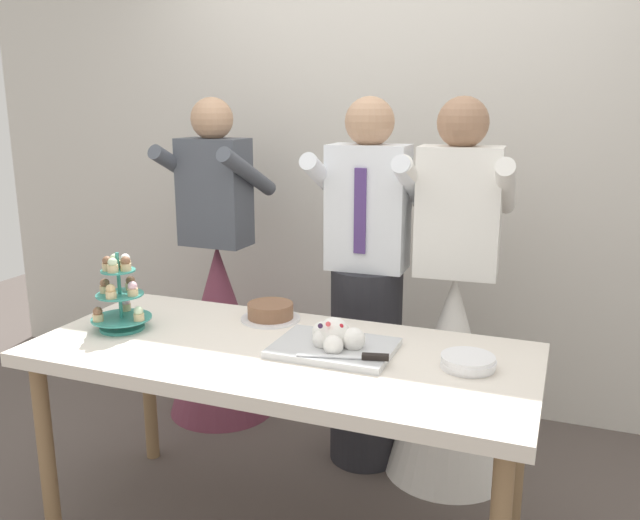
{
  "coord_description": "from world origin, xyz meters",
  "views": [
    {
      "loc": [
        0.93,
        -2.01,
        1.63
      ],
      "look_at": [
        0.09,
        0.15,
        1.07
      ],
      "focal_mm": 36.85,
      "sensor_mm": 36.0,
      "label": 1
    }
  ],
  "objects_px": {
    "person_groom": "(366,306)",
    "cupcake_stand": "(120,296)",
    "main_cake_tray": "(335,342)",
    "person_guest": "(219,307)",
    "person_bride": "(452,349)",
    "dessert_table": "(281,367)",
    "round_cake": "(270,312)",
    "plate_stack": "(468,362)"
  },
  "relations": [
    {
      "from": "main_cake_tray",
      "to": "plate_stack",
      "type": "bearing_deg",
      "value": 1.85
    },
    {
      "from": "cupcake_stand",
      "to": "person_guest",
      "type": "distance_m",
      "value": 0.97
    },
    {
      "from": "person_guest",
      "to": "person_groom",
      "type": "bearing_deg",
      "value": -12.48
    },
    {
      "from": "cupcake_stand",
      "to": "person_guest",
      "type": "bearing_deg",
      "value": 96.2
    },
    {
      "from": "person_groom",
      "to": "person_guest",
      "type": "xyz_separation_m",
      "value": [
        -0.87,
        0.19,
        -0.16
      ]
    },
    {
      "from": "person_groom",
      "to": "person_bride",
      "type": "distance_m",
      "value": 0.42
    },
    {
      "from": "cupcake_stand",
      "to": "round_cake",
      "type": "relative_size",
      "value": 1.27
    },
    {
      "from": "person_guest",
      "to": "plate_stack",
      "type": "bearing_deg",
      "value": -29.99
    },
    {
      "from": "cupcake_stand",
      "to": "person_groom",
      "type": "xyz_separation_m",
      "value": [
        0.77,
        0.72,
        -0.16
      ]
    },
    {
      "from": "main_cake_tray",
      "to": "person_bride",
      "type": "xyz_separation_m",
      "value": [
        0.3,
        0.67,
        -0.23
      ]
    },
    {
      "from": "person_groom",
      "to": "cupcake_stand",
      "type": "bearing_deg",
      "value": -137.03
    },
    {
      "from": "dessert_table",
      "to": "round_cake",
      "type": "xyz_separation_m",
      "value": [
        -0.17,
        0.27,
        0.11
      ]
    },
    {
      "from": "cupcake_stand",
      "to": "main_cake_tray",
      "type": "relative_size",
      "value": 0.7
    },
    {
      "from": "dessert_table",
      "to": "person_groom",
      "type": "xyz_separation_m",
      "value": [
        0.11,
        0.68,
        0.05
      ]
    },
    {
      "from": "plate_stack",
      "to": "round_cake",
      "type": "height_order",
      "value": "round_cake"
    },
    {
      "from": "plate_stack",
      "to": "dessert_table",
      "type": "bearing_deg",
      "value": -175.0
    },
    {
      "from": "round_cake",
      "to": "person_guest",
      "type": "xyz_separation_m",
      "value": [
        -0.59,
        0.6,
        -0.22
      ]
    },
    {
      "from": "cupcake_stand",
      "to": "main_cake_tray",
      "type": "bearing_deg",
      "value": 5.31
    },
    {
      "from": "person_bride",
      "to": "person_guest",
      "type": "relative_size",
      "value": 1.0
    },
    {
      "from": "person_groom",
      "to": "person_guest",
      "type": "relative_size",
      "value": 1.0
    },
    {
      "from": "main_cake_tray",
      "to": "plate_stack",
      "type": "distance_m",
      "value": 0.46
    },
    {
      "from": "cupcake_stand",
      "to": "person_bride",
      "type": "bearing_deg",
      "value": 32.91
    },
    {
      "from": "dessert_table",
      "to": "person_guest",
      "type": "bearing_deg",
      "value": 130.92
    },
    {
      "from": "main_cake_tray",
      "to": "round_cake",
      "type": "bearing_deg",
      "value": 147.43
    },
    {
      "from": "dessert_table",
      "to": "cupcake_stand",
      "type": "bearing_deg",
      "value": -176.82
    },
    {
      "from": "dessert_table",
      "to": "person_bride",
      "type": "xyz_separation_m",
      "value": [
        0.5,
        0.71,
        -0.12
      ]
    },
    {
      "from": "person_groom",
      "to": "person_bride",
      "type": "relative_size",
      "value": 1.0
    },
    {
      "from": "round_cake",
      "to": "person_groom",
      "type": "height_order",
      "value": "person_groom"
    },
    {
      "from": "cupcake_stand",
      "to": "main_cake_tray",
      "type": "distance_m",
      "value": 0.86
    },
    {
      "from": "round_cake",
      "to": "person_bride",
      "type": "relative_size",
      "value": 0.14
    },
    {
      "from": "cupcake_stand",
      "to": "main_cake_tray",
      "type": "height_order",
      "value": "cupcake_stand"
    },
    {
      "from": "dessert_table",
      "to": "plate_stack",
      "type": "xyz_separation_m",
      "value": [
        0.66,
        0.06,
        0.1
      ]
    },
    {
      "from": "cupcake_stand",
      "to": "main_cake_tray",
      "type": "xyz_separation_m",
      "value": [
        0.85,
        0.08,
        -0.1
      ]
    },
    {
      "from": "plate_stack",
      "to": "person_guest",
      "type": "xyz_separation_m",
      "value": [
        -1.41,
        0.82,
        -0.21
      ]
    },
    {
      "from": "person_bride",
      "to": "person_groom",
      "type": "bearing_deg",
      "value": -175.65
    },
    {
      "from": "person_bride",
      "to": "round_cake",
      "type": "bearing_deg",
      "value": -146.69
    },
    {
      "from": "round_cake",
      "to": "person_bride",
      "type": "height_order",
      "value": "person_bride"
    },
    {
      "from": "person_groom",
      "to": "main_cake_tray",
      "type": "bearing_deg",
      "value": -82.75
    },
    {
      "from": "main_cake_tray",
      "to": "person_groom",
      "type": "height_order",
      "value": "person_groom"
    },
    {
      "from": "plate_stack",
      "to": "person_bride",
      "type": "bearing_deg",
      "value": 103.87
    },
    {
      "from": "person_groom",
      "to": "round_cake",
      "type": "bearing_deg",
      "value": -124.58
    },
    {
      "from": "person_groom",
      "to": "person_bride",
      "type": "height_order",
      "value": "same"
    }
  ]
}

